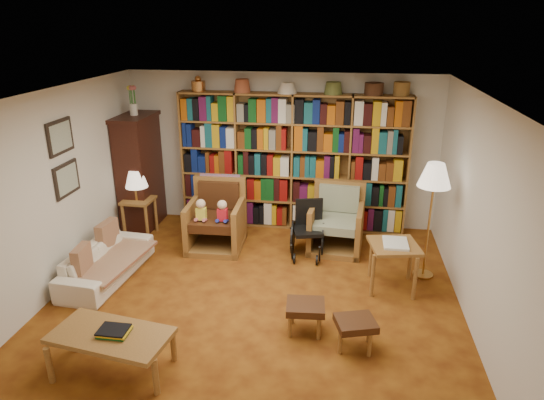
% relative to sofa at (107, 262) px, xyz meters
% --- Properties ---
extents(floor, '(5.00, 5.00, 0.00)m').
position_rel_sofa_xyz_m(floor, '(2.05, -0.24, -0.23)').
color(floor, '#965717').
rests_on(floor, ground).
extents(ceiling, '(5.00, 5.00, 0.00)m').
position_rel_sofa_xyz_m(ceiling, '(2.05, -0.24, 2.27)').
color(ceiling, silver).
rests_on(ceiling, wall_back).
extents(wall_back, '(5.00, 0.00, 5.00)m').
position_rel_sofa_xyz_m(wall_back, '(2.05, 2.26, 1.02)').
color(wall_back, silver).
rests_on(wall_back, floor).
extents(wall_front, '(5.00, 0.00, 5.00)m').
position_rel_sofa_xyz_m(wall_front, '(2.05, -2.74, 1.02)').
color(wall_front, silver).
rests_on(wall_front, floor).
extents(wall_left, '(0.00, 5.00, 5.00)m').
position_rel_sofa_xyz_m(wall_left, '(-0.45, -0.24, 1.02)').
color(wall_left, silver).
rests_on(wall_left, floor).
extents(wall_right, '(0.00, 5.00, 5.00)m').
position_rel_sofa_xyz_m(wall_right, '(4.55, -0.24, 1.02)').
color(wall_right, silver).
rests_on(wall_right, floor).
extents(bookshelf, '(3.60, 0.30, 2.42)m').
position_rel_sofa_xyz_m(bookshelf, '(2.25, 2.09, 0.94)').
color(bookshelf, '#9F6D31').
rests_on(bookshelf, floor).
extents(curio_cabinet, '(0.50, 0.95, 2.40)m').
position_rel_sofa_xyz_m(curio_cabinet, '(-0.20, 1.76, 0.73)').
color(curio_cabinet, '#37160F').
rests_on(curio_cabinet, floor).
extents(framed_pictures, '(0.03, 0.52, 0.97)m').
position_rel_sofa_xyz_m(framed_pictures, '(-0.43, 0.06, 1.40)').
color(framed_pictures, black).
rests_on(framed_pictures, wall_left).
extents(sofa, '(1.61, 0.72, 0.46)m').
position_rel_sofa_xyz_m(sofa, '(0.00, 0.00, 0.00)').
color(sofa, '#F1E4CC').
rests_on(sofa, floor).
extents(sofa_throw, '(0.86, 1.39, 0.04)m').
position_rel_sofa_xyz_m(sofa_throw, '(0.05, -0.00, 0.07)').
color(sofa_throw, '#C6BB91').
rests_on(sofa_throw, sofa).
extents(cushion_left, '(0.16, 0.41, 0.40)m').
position_rel_sofa_xyz_m(cushion_left, '(-0.13, 0.35, 0.22)').
color(cushion_left, maroon).
rests_on(cushion_left, sofa).
extents(cushion_right, '(0.14, 0.37, 0.36)m').
position_rel_sofa_xyz_m(cushion_right, '(-0.13, -0.35, 0.22)').
color(cushion_right, maroon).
rests_on(cushion_right, sofa).
extents(side_table_lamp, '(0.47, 0.47, 0.61)m').
position_rel_sofa_xyz_m(side_table_lamp, '(-0.10, 1.37, 0.24)').
color(side_table_lamp, '#9F6D31').
rests_on(side_table_lamp, floor).
extents(table_lamp, '(0.35, 0.35, 0.47)m').
position_rel_sofa_xyz_m(table_lamp, '(-0.10, 1.37, 0.71)').
color(table_lamp, '#B38039').
rests_on(table_lamp, side_table_lamp).
extents(armchair_leather, '(0.83, 0.89, 1.03)m').
position_rel_sofa_xyz_m(armchair_leather, '(1.21, 1.23, 0.19)').
color(armchair_leather, '#9F6D31').
rests_on(armchair_leather, floor).
extents(armchair_sage, '(0.84, 0.87, 0.97)m').
position_rel_sofa_xyz_m(armchair_sage, '(3.00, 1.44, 0.14)').
color(armchair_sage, '#9F6D31').
rests_on(armchair_sage, floor).
extents(wheelchair, '(0.49, 0.66, 0.82)m').
position_rel_sofa_xyz_m(wheelchair, '(2.60, 1.10, 0.15)').
color(wheelchair, black).
rests_on(wheelchair, floor).
extents(floor_lamp, '(0.42, 0.42, 1.58)m').
position_rel_sofa_xyz_m(floor_lamp, '(4.20, 0.68, 1.14)').
color(floor_lamp, '#B38039').
rests_on(floor_lamp, floor).
extents(side_table_papers, '(0.69, 0.69, 0.65)m').
position_rel_sofa_xyz_m(side_table_papers, '(3.74, 0.30, 0.29)').
color(side_table_papers, '#9F6D31').
rests_on(side_table_papers, floor).
extents(footstool_a, '(0.44, 0.38, 0.35)m').
position_rel_sofa_xyz_m(footstool_a, '(2.72, -0.81, 0.06)').
color(footstool_a, '#442412').
rests_on(footstool_a, floor).
extents(footstool_b, '(0.48, 0.44, 0.34)m').
position_rel_sofa_xyz_m(footstool_b, '(3.26, -1.01, 0.05)').
color(footstool_b, '#442412').
rests_on(footstool_b, floor).
extents(coffee_table, '(1.22, 0.74, 0.49)m').
position_rel_sofa_xyz_m(coffee_table, '(0.92, -1.73, 0.16)').
color(coffee_table, '#9F6D31').
rests_on(coffee_table, floor).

